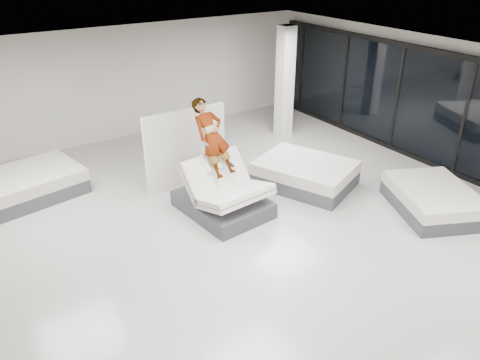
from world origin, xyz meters
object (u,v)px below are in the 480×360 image
at_px(person, 213,153).
at_px(flat_bed_right_near, 433,200).
at_px(divider_panel, 186,148).
at_px(hero_bed, 224,196).
at_px(flat_bed_left_far, 30,184).
at_px(flat_bed_right_far, 305,174).
at_px(remote, 232,165).
at_px(column, 285,83).

xyz_separation_m(person, flat_bed_right_near, (3.83, -2.75, -0.99)).
xyz_separation_m(person, divider_panel, (0.01, 1.28, -0.34)).
height_order(hero_bed, flat_bed_left_far, hero_bed).
distance_m(flat_bed_right_far, flat_bed_left_far, 6.36).
relative_size(hero_bed, divider_panel, 1.01).
xyz_separation_m(divider_panel, flat_bed_right_far, (2.31, -1.59, -0.63)).
bearing_deg(person, flat_bed_left_far, 134.54).
distance_m(remote, flat_bed_right_far, 2.20).
relative_size(divider_panel, flat_bed_right_near, 0.84).
bearing_deg(divider_panel, flat_bed_right_far, -34.14).
bearing_deg(column, hero_bed, -142.84).
relative_size(hero_bed, person, 1.21).
height_order(remote, divider_panel, divider_panel).
xyz_separation_m(remote, flat_bed_right_far, (2.06, 0.02, -0.76)).
distance_m(hero_bed, person, 0.94).
height_order(hero_bed, person, person).
bearing_deg(divider_panel, hero_bed, -88.54).
distance_m(hero_bed, divider_panel, 1.71).
bearing_deg(hero_bed, column, 37.16).
bearing_deg(person, flat_bed_right_far, -13.52).
relative_size(flat_bed_right_near, column, 0.76).
relative_size(divider_panel, flat_bed_left_far, 0.85).
xyz_separation_m(hero_bed, column, (3.88, 2.94, 1.21)).
distance_m(hero_bed, remote, 0.71).
height_order(remote, flat_bed_left_far, remote).
xyz_separation_m(flat_bed_right_far, flat_bed_left_far, (-5.60, 3.02, -0.00)).
bearing_deg(flat_bed_right_near, remote, 145.80).
height_order(flat_bed_right_far, flat_bed_left_far, flat_bed_right_far).
relative_size(person, flat_bed_left_far, 0.71).
height_order(divider_panel, flat_bed_right_far, divider_panel).
xyz_separation_m(person, flat_bed_left_far, (-3.28, 2.71, -0.97)).
distance_m(flat_bed_right_near, flat_bed_left_far, 8.97).
height_order(divider_panel, flat_bed_left_far, divider_panel).
relative_size(hero_bed, column, 0.64).
distance_m(hero_bed, flat_bed_right_far, 2.28).
distance_m(divider_panel, column, 4.18).
height_order(hero_bed, divider_panel, divider_panel).
bearing_deg(column, person, -146.38).
bearing_deg(remote, flat_bed_left_far, 133.45).
bearing_deg(remote, flat_bed_right_near, -40.13).
bearing_deg(remote, person, 122.15).
relative_size(hero_bed, flat_bed_right_near, 0.84).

